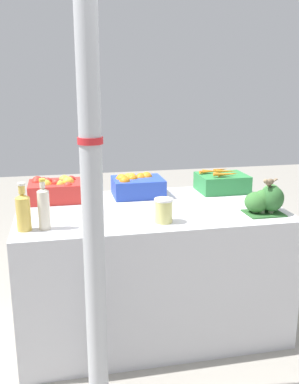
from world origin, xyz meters
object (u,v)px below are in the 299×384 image
object	(u,v)px
orange_crate	(136,185)
juice_bottle_golden	(23,211)
support_pole	(91,164)
apple_crate	(55,189)
juice_bottle_cloudy	(44,207)
broccoli_pile	(267,199)
sparrow_bird	(269,182)
carrot_crate	(222,182)
pickle_jar	(164,210)

from	to	relation	value
orange_crate	juice_bottle_golden	world-z (taller)	juice_bottle_golden
support_pole	orange_crate	bearing A→B (deg)	68.78
apple_crate	juice_bottle_cloudy	world-z (taller)	juice_bottle_cloudy
apple_crate	juice_bottle_cloudy	size ratio (longest dim) A/B	1.23
broccoli_pile	sparrow_bird	world-z (taller)	sparrow_bird
apple_crate	carrot_crate	world-z (taller)	carrot_crate
apple_crate	juice_bottle_golden	distance (m)	0.60
apple_crate	carrot_crate	distance (m)	1.18
orange_crate	juice_bottle_cloudy	bearing A→B (deg)	-136.35
orange_crate	sparrow_bird	distance (m)	0.92
juice_bottle_cloudy	pickle_jar	distance (m)	0.66
orange_crate	sparrow_bird	xyz separation A→B (m)	(0.69, -0.59, 0.13)
carrot_crate	juice_bottle_golden	world-z (taller)	juice_bottle_golden
pickle_jar	juice_bottle_golden	bearing A→B (deg)	178.26
apple_crate	broccoli_pile	distance (m)	1.37
carrot_crate	pickle_jar	bearing A→B (deg)	-134.28
orange_crate	juice_bottle_golden	size ratio (longest dim) A/B	1.31
apple_crate	carrot_crate	bearing A→B (deg)	-0.17
support_pole	sparrow_bird	bearing A→B (deg)	19.35
support_pole	juice_bottle_golden	size ratio (longest dim) A/B	9.50
apple_crate	juice_bottle_golden	world-z (taller)	juice_bottle_golden
juice_bottle_golden	sparrow_bird	world-z (taller)	juice_bottle_golden
support_pole	juice_bottle_golden	world-z (taller)	support_pole
carrot_crate	broccoli_pile	size ratio (longest dim) A/B	1.42
apple_crate	juice_bottle_golden	size ratio (longest dim) A/B	1.31
support_pole	sparrow_bird	xyz separation A→B (m)	(1.06, 0.37, -0.22)
pickle_jar	sparrow_bird	distance (m)	0.65
carrot_crate	juice_bottle_cloudy	world-z (taller)	juice_bottle_cloudy
juice_bottle_cloudy	pickle_jar	xyz separation A→B (m)	(0.65, -0.02, -0.05)
apple_crate	sparrow_bird	xyz separation A→B (m)	(1.24, -0.59, 0.13)
juice_bottle_golden	support_pole	bearing A→B (deg)	-48.95
support_pole	juice_bottle_cloudy	world-z (taller)	support_pole
sparrow_bird	carrot_crate	bearing A→B (deg)	-113.44
broccoli_pile	pickle_jar	xyz separation A→B (m)	(-0.65, -0.04, -0.02)
support_pole	juice_bottle_cloudy	size ratio (longest dim) A/B	8.92
orange_crate	pickle_jar	distance (m)	0.60
orange_crate	broccoli_pile	bearing A→B (deg)	-38.84
support_pole	juice_bottle_golden	xyz separation A→B (m)	(-0.34, 0.39, -0.31)
apple_crate	orange_crate	world-z (taller)	apple_crate
broccoli_pile	pickle_jar	size ratio (longest dim) A/B	1.76
support_pole	broccoli_pile	bearing A→B (deg)	20.52
support_pole	pickle_jar	world-z (taller)	support_pole
support_pole	juice_bottle_cloudy	distance (m)	0.54
support_pole	apple_crate	distance (m)	1.04
support_pole	pickle_jar	size ratio (longest dim) A/B	18.04
broccoli_pile	juice_bottle_golden	bearing A→B (deg)	-179.40
carrot_crate	sparrow_bird	bearing A→B (deg)	-84.26
orange_crate	juice_bottle_golden	distance (m)	0.92
apple_crate	sparrow_bird	size ratio (longest dim) A/B	2.77
carrot_crate	juice_bottle_golden	size ratio (longest dim) A/B	1.31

